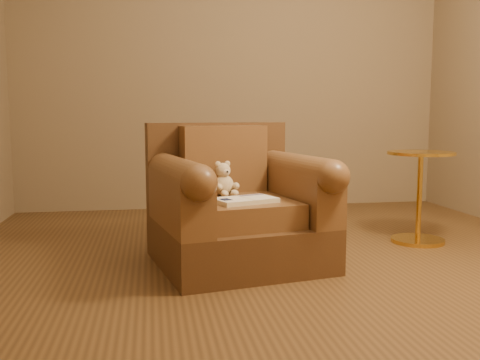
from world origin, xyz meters
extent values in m
plane|color=brown|center=(0.00, 0.00, 0.00)|extent=(4.00, 4.00, 0.00)
cube|color=#826D50|center=(0.00, 2.00, 1.35)|extent=(4.00, 0.02, 2.70)
cube|color=#4F321A|center=(-0.28, 0.02, 0.13)|extent=(1.07, 1.04, 0.26)
cube|color=#4F321A|center=(-0.35, 0.40, 0.54)|extent=(0.92, 0.27, 0.57)
cube|color=brown|center=(-0.27, -0.03, 0.33)|extent=(0.65, 0.74, 0.14)
cube|color=brown|center=(-0.33, 0.29, 0.60)|extent=(0.55, 0.25, 0.41)
cube|color=brown|center=(-0.63, -0.10, 0.40)|extent=(0.33, 0.80, 0.29)
cube|color=brown|center=(0.09, 0.05, 0.40)|extent=(0.33, 0.80, 0.29)
cylinder|color=brown|center=(-0.63, -0.10, 0.55)|extent=(0.33, 0.80, 0.18)
cylinder|color=brown|center=(0.09, 0.05, 0.55)|extent=(0.33, 0.80, 0.18)
ellipsoid|color=beige|center=(-0.35, 0.14, 0.46)|extent=(0.12, 0.11, 0.13)
sphere|color=beige|center=(-0.35, 0.14, 0.55)|extent=(0.09, 0.09, 0.09)
ellipsoid|color=beige|center=(-0.38, 0.14, 0.58)|extent=(0.04, 0.02, 0.04)
ellipsoid|color=beige|center=(-0.32, 0.16, 0.58)|extent=(0.04, 0.02, 0.04)
ellipsoid|color=beige|center=(-0.34, 0.10, 0.54)|extent=(0.04, 0.03, 0.04)
sphere|color=black|center=(-0.33, 0.09, 0.54)|extent=(0.01, 0.01, 0.01)
ellipsoid|color=beige|center=(-0.38, 0.07, 0.46)|extent=(0.04, 0.08, 0.04)
ellipsoid|color=beige|center=(-0.28, 0.11, 0.46)|extent=(0.04, 0.08, 0.04)
ellipsoid|color=beige|center=(-0.35, 0.05, 0.42)|extent=(0.05, 0.08, 0.04)
ellipsoid|color=beige|center=(-0.29, 0.08, 0.42)|extent=(0.05, 0.08, 0.04)
cube|color=beige|center=(-0.27, -0.15, 0.41)|extent=(0.38, 0.31, 0.02)
cube|color=white|center=(-0.35, -0.18, 0.42)|extent=(0.22, 0.25, 0.00)
cube|color=white|center=(-0.19, -0.12, 0.42)|extent=(0.22, 0.25, 0.00)
cube|color=beige|center=(-0.27, -0.15, 0.42)|extent=(0.08, 0.19, 0.00)
cube|color=#0F1638|center=(-0.38, -0.19, 0.42)|extent=(0.08, 0.09, 0.00)
cube|color=slate|center=(-0.22, -0.05, 0.42)|extent=(0.16, 0.09, 0.00)
cylinder|color=gold|center=(1.04, 0.35, 0.01)|extent=(0.36, 0.36, 0.03)
cylinder|color=gold|center=(1.04, 0.35, 0.31)|extent=(0.04, 0.04, 0.58)
cylinder|color=gold|center=(1.04, 0.35, 0.62)|extent=(0.45, 0.45, 0.02)
cylinder|color=gold|center=(1.04, 0.35, 0.60)|extent=(0.04, 0.04, 0.02)
camera|label=1|loc=(-0.78, -3.02, 0.87)|focal=40.00mm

